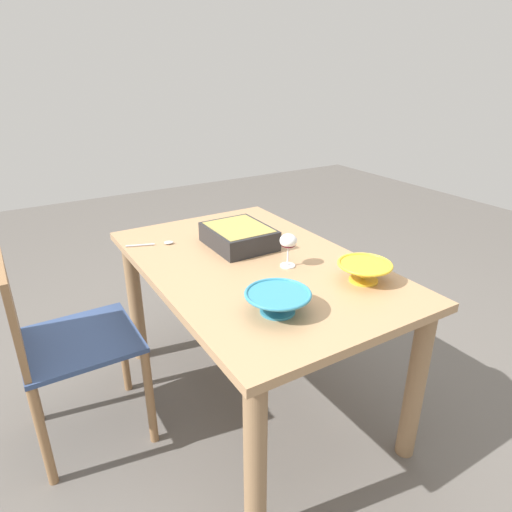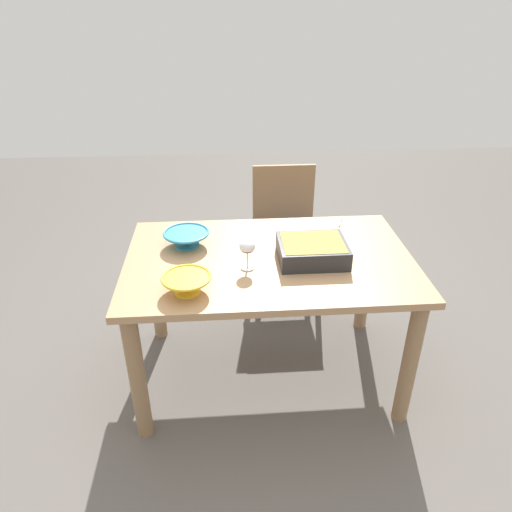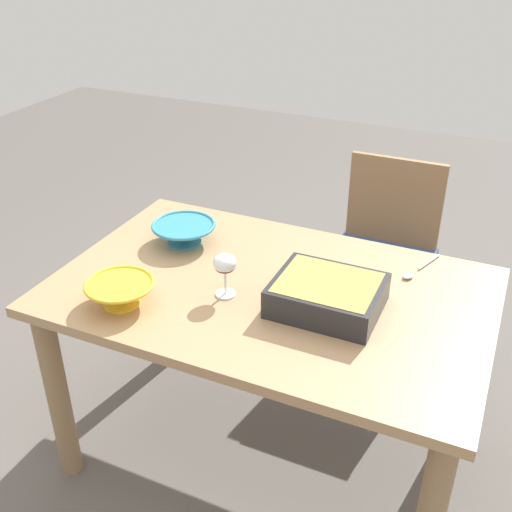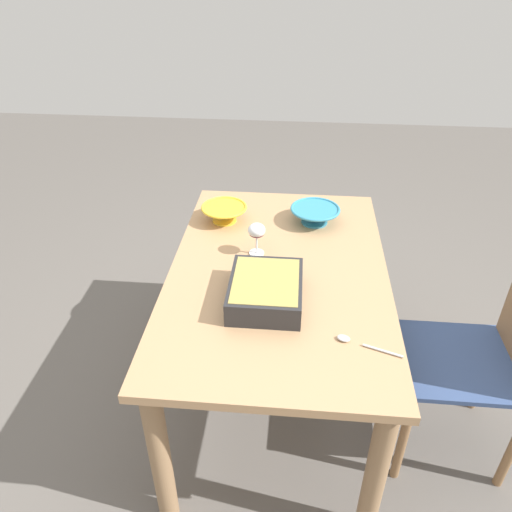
{
  "view_description": "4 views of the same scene",
  "coord_description": "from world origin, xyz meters",
  "px_view_note": "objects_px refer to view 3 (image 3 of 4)",
  "views": [
    {
      "loc": [
        -1.47,
        0.88,
        1.49
      ],
      "look_at": [
        0.01,
        -0.01,
        0.74
      ],
      "focal_mm": 31.09,
      "sensor_mm": 36.0,
      "label": 1
    },
    {
      "loc": [
        -0.21,
        -1.95,
        1.83
      ],
      "look_at": [
        -0.07,
        -0.06,
        0.76
      ],
      "focal_mm": 33.25,
      "sensor_mm": 36.0,
      "label": 2
    },
    {
      "loc": [
        0.63,
        -1.51,
        1.77
      ],
      "look_at": [
        -0.07,
        0.04,
        0.8
      ],
      "focal_mm": 43.28,
      "sensor_mm": 36.0,
      "label": 3
    },
    {
      "loc": [
        1.61,
        0.06,
        1.85
      ],
      "look_at": [
        -0.02,
        -0.09,
        0.77
      ],
      "focal_mm": 34.69,
      "sensor_mm": 36.0,
      "label": 4
    }
  ],
  "objects_px": {
    "serving_spoon": "(415,271)",
    "mixing_bowl": "(184,232)",
    "chair": "(383,252)",
    "wine_glass": "(225,266)",
    "casserole_dish": "(327,294)",
    "dining_table": "(270,317)",
    "small_bowl": "(120,292)"
  },
  "relations": [
    {
      "from": "wine_glass",
      "to": "mixing_bowl",
      "type": "relative_size",
      "value": 0.63
    },
    {
      "from": "dining_table",
      "to": "wine_glass",
      "type": "relative_size",
      "value": 9.49
    },
    {
      "from": "mixing_bowl",
      "to": "small_bowl",
      "type": "relative_size",
      "value": 1.08
    },
    {
      "from": "serving_spoon",
      "to": "mixing_bowl",
      "type": "bearing_deg",
      "value": -170.85
    },
    {
      "from": "chair",
      "to": "wine_glass",
      "type": "xyz_separation_m",
      "value": [
        -0.29,
        -0.89,
        0.34
      ]
    },
    {
      "from": "wine_glass",
      "to": "mixing_bowl",
      "type": "distance_m",
      "value": 0.38
    },
    {
      "from": "wine_glass",
      "to": "casserole_dish",
      "type": "relative_size",
      "value": 0.46
    },
    {
      "from": "chair",
      "to": "serving_spoon",
      "type": "relative_size",
      "value": 4.1
    },
    {
      "from": "mixing_bowl",
      "to": "serving_spoon",
      "type": "relative_size",
      "value": 1.08
    },
    {
      "from": "dining_table",
      "to": "small_bowl",
      "type": "distance_m",
      "value": 0.49
    },
    {
      "from": "small_bowl",
      "to": "serving_spoon",
      "type": "height_order",
      "value": "small_bowl"
    },
    {
      "from": "chair",
      "to": "mixing_bowl",
      "type": "bearing_deg",
      "value": -131.97
    },
    {
      "from": "dining_table",
      "to": "small_bowl",
      "type": "height_order",
      "value": "small_bowl"
    },
    {
      "from": "casserole_dish",
      "to": "dining_table",
      "type": "bearing_deg",
      "value": 169.44
    },
    {
      "from": "small_bowl",
      "to": "mixing_bowl",
      "type": "bearing_deg",
      "value": 93.18
    },
    {
      "from": "small_bowl",
      "to": "serving_spoon",
      "type": "distance_m",
      "value": 0.94
    },
    {
      "from": "serving_spoon",
      "to": "small_bowl",
      "type": "bearing_deg",
      "value": -144.75
    },
    {
      "from": "casserole_dish",
      "to": "small_bowl",
      "type": "height_order",
      "value": "casserole_dish"
    },
    {
      "from": "chair",
      "to": "serving_spoon",
      "type": "height_order",
      "value": "chair"
    },
    {
      "from": "casserole_dish",
      "to": "mixing_bowl",
      "type": "xyz_separation_m",
      "value": [
        -0.59,
        0.18,
        -0.01
      ]
    },
    {
      "from": "wine_glass",
      "to": "chair",
      "type": "bearing_deg",
      "value": 71.68
    },
    {
      "from": "dining_table",
      "to": "small_bowl",
      "type": "relative_size",
      "value": 6.46
    },
    {
      "from": "dining_table",
      "to": "wine_glass",
      "type": "height_order",
      "value": "wine_glass"
    },
    {
      "from": "dining_table",
      "to": "mixing_bowl",
      "type": "height_order",
      "value": "mixing_bowl"
    },
    {
      "from": "serving_spoon",
      "to": "wine_glass",
      "type": "bearing_deg",
      "value": -143.8
    },
    {
      "from": "serving_spoon",
      "to": "dining_table",
      "type": "bearing_deg",
      "value": -145.47
    },
    {
      "from": "chair",
      "to": "serving_spoon",
      "type": "xyz_separation_m",
      "value": [
        0.21,
        -0.52,
        0.24
      ]
    },
    {
      "from": "wine_glass",
      "to": "casserole_dish",
      "type": "height_order",
      "value": "wine_glass"
    },
    {
      "from": "chair",
      "to": "wine_glass",
      "type": "bearing_deg",
      "value": -108.32
    },
    {
      "from": "wine_glass",
      "to": "casserole_dish",
      "type": "xyz_separation_m",
      "value": [
        0.31,
        0.06,
        -0.05
      ]
    },
    {
      "from": "dining_table",
      "to": "chair",
      "type": "xyz_separation_m",
      "value": [
        0.18,
        0.79,
        -0.12
      ]
    },
    {
      "from": "mixing_bowl",
      "to": "serving_spoon",
      "type": "distance_m",
      "value": 0.8
    }
  ]
}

